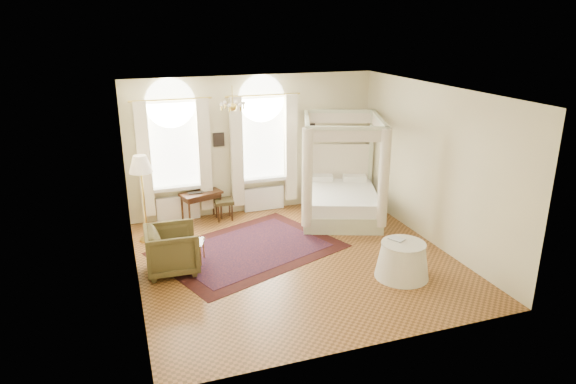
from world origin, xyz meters
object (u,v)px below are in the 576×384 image
object	(u,v)px
stool	(224,203)
armchair	(172,250)
floor_lamp	(141,169)
nightstand	(358,190)
coffee_table	(187,244)
canopy_bed	(340,196)
writing_desk	(201,196)
side_table	(402,260)

from	to	relation	value
stool	armchair	size ratio (longest dim) A/B	0.51
stool	floor_lamp	world-z (taller)	floor_lamp
nightstand	coffee_table	size ratio (longest dim) A/B	0.80
stool	canopy_bed	bearing A→B (deg)	-16.79
writing_desk	side_table	world-z (taller)	writing_desk
side_table	stool	bearing A→B (deg)	122.46
armchair	floor_lamp	bearing A→B (deg)	14.43
stool	floor_lamp	bearing A→B (deg)	-160.20
canopy_bed	side_table	bearing A→B (deg)	-93.10
writing_desk	floor_lamp	size ratio (longest dim) A/B	0.55
canopy_bed	writing_desk	size ratio (longest dim) A/B	2.60
canopy_bed	side_table	size ratio (longest dim) A/B	2.72
armchair	coffee_table	size ratio (longest dim) A/B	1.27
writing_desk	coffee_table	size ratio (longest dim) A/B	1.37
armchair	coffee_table	xyz separation A→B (m)	(0.32, 0.28, -0.04)
nightstand	stool	bearing A→B (deg)	-178.35
writing_desk	stool	world-z (taller)	writing_desk
canopy_bed	coffee_table	world-z (taller)	canopy_bed
side_table	writing_desk	bearing A→B (deg)	126.77
nightstand	armchair	size ratio (longest dim) A/B	0.63
armchair	coffee_table	distance (m)	0.42
nightstand	coffee_table	world-z (taller)	nightstand
coffee_table	stool	bearing A→B (deg)	59.95
nightstand	stool	distance (m)	3.57
nightstand	side_table	xyz separation A→B (m)	(-1.10, -3.98, 0.03)
coffee_table	side_table	distance (m)	4.09
nightstand	armchair	distance (m)	5.58
nightstand	coffee_table	xyz separation A→B (m)	(-4.73, -2.10, 0.09)
nightstand	writing_desk	bearing A→B (deg)	180.00
coffee_table	side_table	world-z (taller)	side_table
coffee_table	nightstand	bearing A→B (deg)	23.98
armchair	floor_lamp	xyz separation A→B (m)	(-0.36, 1.62, 1.16)
canopy_bed	stool	xyz separation A→B (m)	(-2.64, 0.80, -0.14)
nightstand	writing_desk	world-z (taller)	writing_desk
canopy_bed	coffee_table	bearing A→B (deg)	-162.38
floor_lamp	side_table	size ratio (longest dim) A/B	1.90
nightstand	writing_desk	distance (m)	4.09
floor_lamp	armchair	bearing A→B (deg)	-77.63
stool	floor_lamp	distance (m)	2.28
nightstand	stool	size ratio (longest dim) A/B	1.23
nightstand	floor_lamp	world-z (taller)	floor_lamp
writing_desk	stool	bearing A→B (deg)	-11.42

